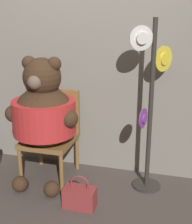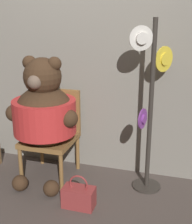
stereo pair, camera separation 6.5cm
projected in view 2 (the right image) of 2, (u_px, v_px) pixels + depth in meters
ground_plane at (76, 192)px, 3.04m from camera, size 14.00×14.00×0.00m
wall_back at (95, 42)px, 3.19m from camera, size 8.00×0.10×2.76m
chair at (53, 131)px, 3.28m from camera, size 0.50×0.52×0.90m
teddy_bear at (44, 112)px, 3.04m from camera, size 0.75×0.66×1.29m
hat_display_rack at (150, 109)px, 2.88m from camera, size 0.36×0.49×1.64m
handbag_on_ground at (79, 197)px, 2.79m from camera, size 0.29×0.16×0.32m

